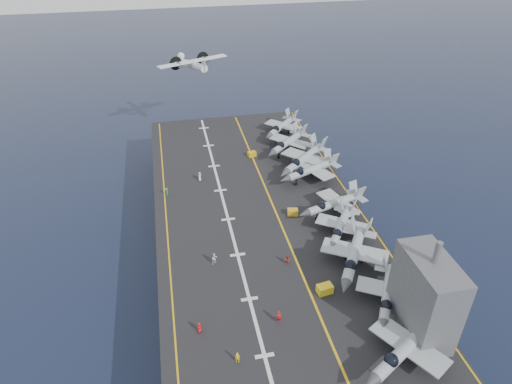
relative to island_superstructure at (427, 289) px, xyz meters
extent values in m
plane|color=#142135|center=(-15.00, 30.00, -17.90)|extent=(500.00, 500.00, 0.00)
cube|color=#56595E|center=(-15.00, 30.00, -12.90)|extent=(36.00, 90.00, 10.00)
cube|color=black|center=(-15.00, 30.00, -7.70)|extent=(38.00, 92.00, 0.40)
cube|color=gold|center=(-12.00, 30.00, -7.48)|extent=(0.35, 90.00, 0.02)
cube|color=silver|center=(-21.00, 30.00, -7.48)|extent=(0.50, 90.00, 0.02)
cube|color=gold|center=(-32.00, 30.00, -7.48)|extent=(0.25, 90.00, 0.02)
cube|color=gold|center=(3.50, 30.00, -7.48)|extent=(0.25, 90.00, 0.02)
imported|color=#B21919|center=(-28.68, 5.55, -6.67)|extent=(1.19, 1.14, 1.65)
imported|color=yellow|center=(-24.50, -0.18, -6.70)|extent=(1.08, 0.85, 1.60)
imported|color=silver|center=(-24.91, 18.70, -6.48)|extent=(1.48, 1.38, 2.05)
imported|color=green|center=(-31.53, 40.43, -6.69)|extent=(0.76, 1.04, 1.61)
imported|color=#268C33|center=(-24.29, 44.81, -6.59)|extent=(1.16, 0.83, 1.82)
imported|color=silver|center=(-24.58, 44.70, -6.57)|extent=(1.19, 1.34, 1.86)
imported|color=#B21919|center=(-17.89, 4.96, -6.48)|extent=(1.26, 0.87, 2.04)
imported|color=#B21919|center=(-13.56, 16.21, -6.67)|extent=(1.12, 0.87, 1.66)
camera|label=1|loc=(-29.73, -36.43, 41.47)|focal=32.00mm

